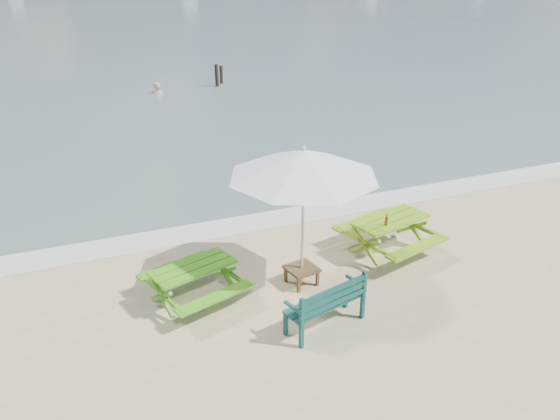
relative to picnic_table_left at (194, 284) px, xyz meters
name	(u,v)px	position (x,y,z in m)	size (l,w,h in m)	color
sea	(70,2)	(1.96, 83.01, -0.33)	(300.00, 300.00, 0.00)	slate
foam_strip	(250,223)	(1.96, 2.61, -0.33)	(22.00, 0.90, 0.01)	silver
picnic_table_left	(194,284)	(0.00, 0.00, 0.00)	(1.88, 1.99, 0.70)	#489717
picnic_table_right	(389,236)	(4.18, 0.22, 0.04)	(2.02, 2.15, 0.77)	#6D9F18
park_bench	(325,312)	(1.81, -1.56, -0.07)	(1.50, 0.82, 0.88)	#0E3D38
side_table	(301,275)	(2.00, -0.21, -0.15)	(0.63, 0.63, 0.35)	brown
patio_umbrella	(304,163)	(2.00, -0.21, 2.08)	(3.15, 3.15, 2.66)	silver
beer_bottle	(386,221)	(3.92, 0.00, 0.52)	(0.06, 0.06, 0.25)	#934F15
swimmer	(158,102)	(2.48, 17.01, -0.70)	(0.66, 0.44, 1.79)	tan
mooring_pilings	(219,77)	(5.64, 17.78, 0.05)	(0.56, 0.76, 1.26)	black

